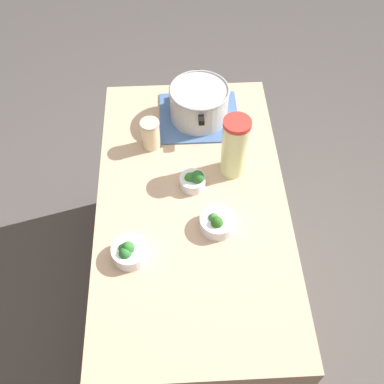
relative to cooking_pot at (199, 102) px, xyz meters
name	(u,v)px	position (x,y,z in m)	size (l,w,h in m)	color
ground_plane	(192,293)	(0.45, -0.05, -0.96)	(8.00, 8.00, 0.00)	#514C4A
counter_slab	(192,254)	(0.45, -0.05, -0.53)	(1.36, 0.74, 0.87)	tan
dish_cloth	(199,117)	(0.00, 0.00, -0.09)	(0.32, 0.35, 0.01)	#46669A
cooking_pot	(199,102)	(0.00, 0.00, 0.00)	(0.33, 0.26, 0.16)	#B7B7BC
lemonade_pitcher	(235,147)	(0.31, 0.12, 0.05)	(0.11, 0.11, 0.27)	#E6EDA3
mason_jar	(151,134)	(0.16, -0.21, -0.02)	(0.08, 0.08, 0.14)	beige
broccoli_bowl_front	(217,222)	(0.58, 0.03, -0.06)	(0.13, 0.13, 0.08)	silver
broccoli_bowl_center	(129,252)	(0.69, -0.29, -0.06)	(0.13, 0.13, 0.08)	silver
broccoli_bowl_back	(193,180)	(0.38, -0.05, -0.06)	(0.10, 0.10, 0.09)	silver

